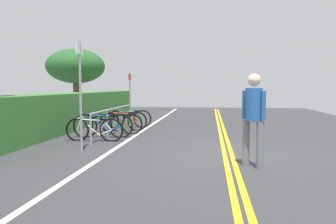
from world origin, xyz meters
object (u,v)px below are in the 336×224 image
Objects in this scene: sign_post_far at (130,93)px; bike_rack at (114,115)px; sign_post_near at (80,87)px; pedestrian at (253,113)px; bicycle_1 at (103,126)px; bicycle_3 at (123,121)px; bicycle_0 at (94,130)px; bicycle_4 at (129,119)px; tree_mid at (76,67)px; bicycle_2 at (117,124)px.

bike_rack is at bearing -176.72° from sign_post_far.
pedestrian is at bearing -103.70° from sign_post_near.
sign_post_near is at bearing 76.30° from pedestrian.
bicycle_1 is 0.71× the size of sign_post_near.
bicycle_3 is at bearing -10.36° from bike_rack.
bicycle_0 is 3.07m from bicycle_4.
tree_mid reaches higher than bicycle_1.
sign_post_near is at bearing -155.91° from tree_mid.
bicycle_3 reaches higher than bicycle_0.
pedestrian is at bearing -148.23° from sign_post_far.
bicycle_4 is 0.46× the size of tree_mid.
tree_mid is at bearing 45.42° from sign_post_far.
bicycle_4 is (1.66, 0.02, 0.00)m from bicycle_2.
bike_rack is 1.50m from bicycle_0.
tree_mid reaches higher than bicycle_0.
bicycle_0 is 4.35m from sign_post_far.
sign_post_far is (6.63, 4.11, 0.25)m from pedestrian.
bicycle_0 is 1.02× the size of bicycle_4.
sign_post_far is (2.84, 0.28, 0.95)m from bicycle_2.
bicycle_0 is at bearing 177.50° from bicycle_1.
bicycle_2 is 0.46× the size of tree_mid.
bicycle_3 is 7.84m from tree_mid.
bicycle_3 is 5.99m from pedestrian.
bike_rack is at bearing 169.64° from bicycle_3.
bicycle_1 is at bearing 173.79° from bike_rack.
bicycle_4 is at bearing 35.19° from pedestrian.
sign_post_near is 0.72× the size of tree_mid.
bicycle_3 is 0.75× the size of sign_post_far.
bicycle_2 and bicycle_4 have the same top height.
bicycle_0 is at bearing 170.27° from bicycle_2.
bicycle_4 is (1.59, -0.10, -0.28)m from bike_rack.
bicycle_3 is (0.70, -0.13, -0.28)m from bike_rack.
bicycle_2 is (1.40, -0.24, 0.00)m from bicycle_0.
bicycle_2 is 0.64× the size of sign_post_near.
bicycle_4 is at bearing 0.05° from sign_post_near.
bicycle_1 is at bearing -2.50° from bicycle_0.
bicycle_3 reaches higher than bicycle_2.
sign_post_far reaches higher than bicycle_2.
tree_mid is at bearing 32.45° from bicycle_2.
bicycle_3 is at bearing -0.37° from bicycle_2.
bicycle_3 is 0.90× the size of pedestrian.
bicycle_2 is at bearing -0.33° from sign_post_near.
bike_rack is 0.32m from bicycle_2.
pedestrian is (-3.04, -4.03, 0.68)m from bicycle_1.
bike_rack is 1.95× the size of sign_post_far.
bike_rack is 0.85m from bicycle_1.
bicycle_2 is at bearing -116.98° from bike_rack.
bicycle_0 is 0.66m from bicycle_1.
bicycle_0 is 0.94× the size of pedestrian.
bike_rack is at bearing 2.10° from sign_post_near.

